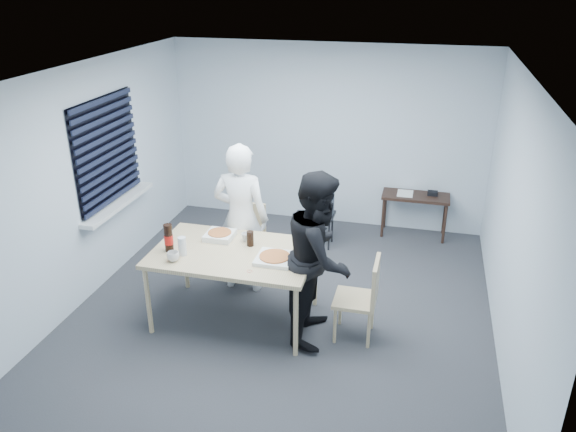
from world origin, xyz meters
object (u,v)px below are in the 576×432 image
(person_white, at_px, (241,218))
(mug_a, at_px, (173,257))
(chair_far, at_px, (247,234))
(person_black, at_px, (319,257))
(stool, at_px, (322,221))
(backpack, at_px, (322,200))
(dining_table, at_px, (234,256))
(mug_b, at_px, (246,237))
(soda_bottle, at_px, (169,238))
(chair_right, at_px, (364,294))
(side_table, at_px, (415,200))

(person_white, distance_m, mug_a, 1.07)
(chair_far, xyz_separation_m, person_black, (1.10, -1.05, 0.37))
(chair_far, bearing_deg, stool, 51.47)
(mug_a, bearing_deg, person_white, 69.47)
(stool, xyz_separation_m, backpack, (-0.00, -0.01, 0.32))
(dining_table, relative_size, stool, 3.59)
(person_black, height_order, mug_a, person_black)
(stool, xyz_separation_m, mug_b, (-0.50, -1.70, 0.51))
(soda_bottle, bearing_deg, mug_a, -55.87)
(chair_far, distance_m, mug_b, 0.87)
(dining_table, distance_m, person_white, 0.69)
(chair_right, height_order, side_table, chair_right)
(backpack, bearing_deg, mug_a, -119.51)
(chair_right, distance_m, backpack, 2.12)
(dining_table, xyz_separation_m, person_white, (-0.14, 0.66, 0.13))
(mug_b, distance_m, soda_bottle, 0.81)
(dining_table, distance_m, chair_right, 1.39)
(dining_table, xyz_separation_m, soda_bottle, (-0.65, -0.15, 0.20))
(person_white, height_order, person_black, same)
(person_black, bearing_deg, chair_far, 46.30)
(person_black, bearing_deg, backpack, 10.08)
(person_black, height_order, side_table, person_black)
(person_white, bearing_deg, backpack, -118.45)
(person_black, xyz_separation_m, mug_a, (-1.42, -0.31, -0.02))
(person_white, bearing_deg, chair_right, 156.04)
(backpack, xyz_separation_m, soda_bottle, (-1.20, -2.09, 0.29))
(mug_b, xyz_separation_m, soda_bottle, (-0.70, -0.41, 0.10))
(backpack, distance_m, soda_bottle, 2.43)
(mug_a, relative_size, soda_bottle, 0.41)
(chair_right, xyz_separation_m, person_white, (-1.51, 0.67, 0.37))
(backpack, xyz_separation_m, mug_b, (-0.50, -1.68, 0.19))
(mug_a, bearing_deg, soda_bottle, 124.13)
(side_table, bearing_deg, chair_right, -98.60)
(chair_right, height_order, backpack, chair_right)
(mug_a, bearing_deg, stool, 65.03)
(person_black, xyz_separation_m, stool, (-0.35, 1.99, -0.53))
(person_black, distance_m, soda_bottle, 1.56)
(side_table, relative_size, soda_bottle, 3.09)
(soda_bottle, bearing_deg, backpack, 60.09)
(mug_b, height_order, soda_bottle, soda_bottle)
(stool, bearing_deg, soda_bottle, -119.75)
(chair_far, relative_size, side_table, 0.97)
(mug_b, bearing_deg, mug_a, -133.20)
(chair_far, height_order, backpack, chair_far)
(side_table, height_order, stool, side_table)
(backpack, distance_m, mug_b, 1.77)
(chair_right, distance_m, mug_a, 1.94)
(chair_right, height_order, person_white, person_white)
(soda_bottle, bearing_deg, person_white, 57.87)
(mug_a, bearing_deg, chair_far, 76.68)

